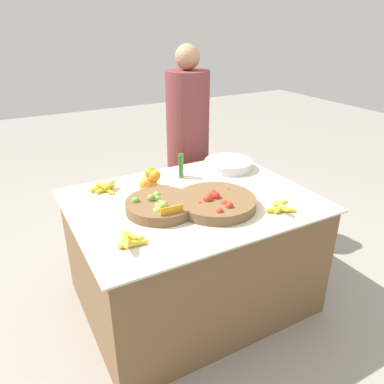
# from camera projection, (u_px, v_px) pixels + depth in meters

# --- Properties ---
(ground_plane) EXTENTS (12.00, 12.00, 0.00)m
(ground_plane) POSITION_uv_depth(u_px,v_px,m) (192.00, 297.00, 2.55)
(ground_plane) COLOR gray
(market_table) EXTENTS (1.42, 1.09, 0.74)m
(market_table) POSITION_uv_depth(u_px,v_px,m) (192.00, 251.00, 2.40)
(market_table) COLOR brown
(market_table) RESTS_ON ground_plane
(lime_bowl) EXTENTS (0.40, 0.40, 0.09)m
(lime_bowl) POSITION_uv_depth(u_px,v_px,m) (161.00, 205.00, 2.10)
(lime_bowl) COLOR brown
(lime_bowl) RESTS_ON market_table
(tomato_basket) EXTENTS (0.46, 0.46, 0.09)m
(tomato_basket) POSITION_uv_depth(u_px,v_px,m) (216.00, 202.00, 2.14)
(tomato_basket) COLOR brown
(tomato_basket) RESTS_ON market_table
(orange_pile) EXTENTS (0.14, 0.15, 0.13)m
(orange_pile) POSITION_uv_depth(u_px,v_px,m) (150.00, 180.00, 2.37)
(orange_pile) COLOR orange
(orange_pile) RESTS_ON market_table
(metal_bowl) EXTENTS (0.34, 0.34, 0.06)m
(metal_bowl) POSITION_uv_depth(u_px,v_px,m) (228.00, 164.00, 2.69)
(metal_bowl) COLOR silver
(metal_bowl) RESTS_ON market_table
(price_sign) EXTENTS (0.13, 0.01, 0.10)m
(price_sign) POSITION_uv_depth(u_px,v_px,m) (172.00, 215.00, 1.96)
(price_sign) COLOR orange
(price_sign) RESTS_ON market_table
(veg_bundle) EXTENTS (0.05, 0.04, 0.16)m
(veg_bundle) POSITION_uv_depth(u_px,v_px,m) (181.00, 166.00, 2.52)
(veg_bundle) COLOR #428438
(veg_bundle) RESTS_ON market_table
(banana_bunch_middle_right) EXTENTS (0.16, 0.18, 0.06)m
(banana_bunch_middle_right) POSITION_uv_depth(u_px,v_px,m) (130.00, 241.00, 1.77)
(banana_bunch_middle_right) COLOR yellow
(banana_bunch_middle_right) RESTS_ON market_table
(banana_bunch_front_left) EXTENTS (0.18, 0.14, 0.06)m
(banana_bunch_front_left) POSITION_uv_depth(u_px,v_px,m) (280.00, 207.00, 2.09)
(banana_bunch_front_left) COLOR yellow
(banana_bunch_front_left) RESTS_ON market_table
(banana_bunch_middle_left) EXTENTS (0.20, 0.17, 0.06)m
(banana_bunch_middle_left) POSITION_uv_depth(u_px,v_px,m) (104.00, 187.00, 2.35)
(banana_bunch_middle_left) COLOR yellow
(banana_bunch_middle_left) RESTS_ON market_table
(vendor_person) EXTENTS (0.34, 0.34, 1.56)m
(vendor_person) POSITION_uv_depth(u_px,v_px,m) (188.00, 153.00, 3.10)
(vendor_person) COLOR brown
(vendor_person) RESTS_ON ground_plane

